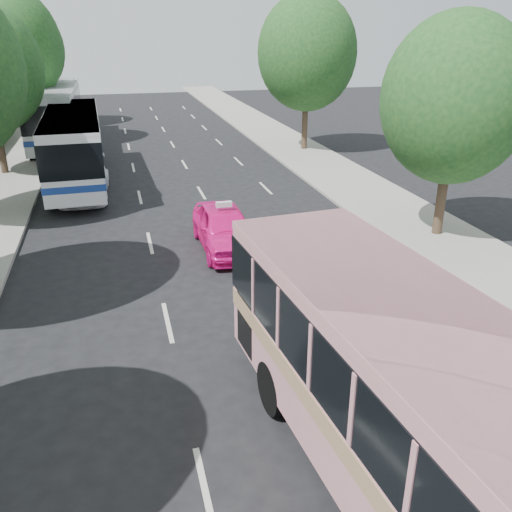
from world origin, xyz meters
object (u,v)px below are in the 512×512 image
object	(u,v)px
white_pickup	(84,180)
pink_taxi	(224,228)
pink_bus	(432,409)
tour_coach_front	(74,142)
tour_coach_rear	(55,111)

from	to	relation	value
white_pickup	pink_taxi	bearing A→B (deg)	-56.19
pink_bus	white_pickup	distance (m)	21.00
pink_taxi	white_pickup	bearing A→B (deg)	121.38
tour_coach_front	tour_coach_rear	xyz separation A→B (m)	(-1.58, 10.19, 0.19)
tour_coach_rear	white_pickup	bearing A→B (deg)	-81.25
pink_bus	white_pickup	size ratio (longest dim) A/B	2.11
pink_taxi	tour_coach_front	world-z (taller)	tour_coach_front
white_pickup	tour_coach_front	size ratio (longest dim) A/B	0.44
tour_coach_front	pink_taxi	bearing A→B (deg)	-64.31
pink_taxi	tour_coach_rear	xyz separation A→B (m)	(-6.96, 20.63, 1.52)
pink_bus	pink_taxi	xyz separation A→B (m)	(-0.64, 12.13, -1.37)
pink_taxi	white_pickup	size ratio (longest dim) A/B	0.87
white_pickup	tour_coach_front	world-z (taller)	tour_coach_front
pink_bus	tour_coach_rear	bearing A→B (deg)	98.15
pink_taxi	tour_coach_rear	size ratio (longest dim) A/B	0.36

